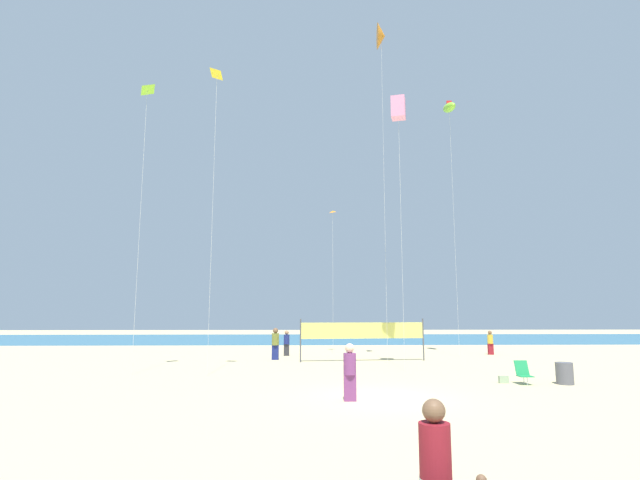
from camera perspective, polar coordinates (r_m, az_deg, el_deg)
name	(u,v)px	position (r m, az deg, el deg)	size (l,w,h in m)	color
ground_plane	(378,398)	(16.68, 6.81, -18.01)	(120.00, 120.00, 0.00)	#D1BC89
ocean_band	(329,339)	(51.69, 1.04, -11.53)	(120.00, 20.00, 0.01)	teal
mother_figure	(436,466)	(6.70, 13.44, -24.47)	(0.39, 0.39, 1.72)	white
beachgoer_mustard_shirt	(490,342)	(34.53, 19.39, -11.22)	(0.36, 0.36, 1.56)	maroon
beachgoer_navy_shirt	(287,342)	(31.89, -3.95, -11.90)	(0.37, 0.37, 1.60)	#2D2D33
beachgoer_plum_shirt	(350,370)	(15.99, 3.53, -15.02)	(0.41, 0.41, 1.78)	#7A3872
beachgoer_olive_shirt	(275,343)	(29.31, -5.27, -11.93)	(0.42, 0.42, 1.84)	navy
folding_beach_chair	(523,372)	(21.15, 22.80, -14.11)	(0.52, 0.65, 0.89)	#1E8C4C
trash_barrel	(565,373)	(21.77, 26.81, -13.82)	(0.65, 0.65, 0.83)	#595960
volleyball_net	(363,332)	(28.32, 5.07, -10.76)	(7.20, 0.88, 2.40)	#4C4C51
beach_handbag	(503,379)	(21.17, 20.77, -15.09)	(0.36, 0.18, 0.29)	#99B28C
kite_lime_inflatable	(449,108)	(34.60, 14.96, 14.78)	(0.69, 1.86, 16.78)	silver
kite_orange_diamond	(333,215)	(33.60, 1.48, 2.97)	(0.68, 0.68, 9.78)	silver
kite_orange_delta	(381,37)	(31.92, 7.21, 22.65)	(0.58, 1.59, 20.04)	silver
kite_yellow_diamond	(218,78)	(25.25, -11.95, 18.10)	(0.85, 0.85, 14.47)	silver
kite_pink_box	(398,108)	(26.18, 9.19, 15.03)	(0.87, 0.87, 13.75)	silver
kite_lime_diamond	(146,92)	(26.14, -19.74, 16.02)	(0.82, 0.83, 13.82)	silver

